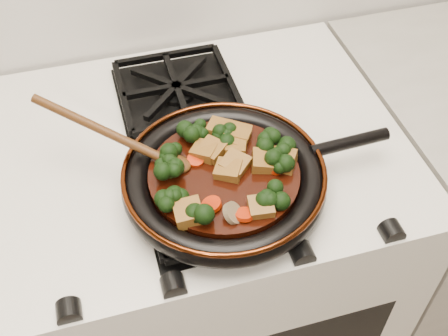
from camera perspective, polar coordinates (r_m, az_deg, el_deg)
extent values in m
cube|color=silver|center=(1.38, -2.30, -10.85)|extent=(0.76, 0.60, 0.90)
cylinder|color=black|center=(0.91, 0.00, -1.57)|extent=(0.30, 0.30, 0.01)
torus|color=black|center=(0.90, 0.00, -1.20)|extent=(0.33, 0.33, 0.04)
torus|color=#481C0A|center=(0.89, 0.00, -0.30)|extent=(0.33, 0.33, 0.01)
cylinder|color=black|center=(0.96, 12.63, 2.54)|extent=(0.14, 0.03, 0.02)
cylinder|color=black|center=(0.90, 0.00, -0.90)|extent=(0.24, 0.24, 0.02)
cube|color=brown|center=(0.90, 6.00, 0.75)|extent=(0.06, 0.06, 0.03)
cube|color=brown|center=(0.92, 1.23, 2.06)|extent=(0.05, 0.05, 0.02)
cube|color=brown|center=(0.91, -1.97, 1.68)|extent=(0.05, 0.05, 0.03)
cube|color=brown|center=(0.94, 1.36, 3.43)|extent=(0.06, 0.06, 0.03)
cube|color=brown|center=(0.83, -3.63, -4.57)|extent=(0.04, 0.04, 0.03)
cube|color=brown|center=(0.93, 1.18, 3.00)|extent=(0.06, 0.06, 0.03)
cube|color=brown|center=(0.95, -0.50, 3.95)|extent=(0.05, 0.05, 0.02)
cube|color=brown|center=(0.84, 3.78, -4.01)|extent=(0.04, 0.04, 0.03)
cube|color=brown|center=(0.88, 0.46, -0.27)|extent=(0.06, 0.05, 0.03)
cube|color=brown|center=(0.89, 1.14, 0.37)|extent=(0.06, 0.06, 0.03)
cube|color=brown|center=(0.91, -1.24, 1.75)|extent=(0.06, 0.06, 0.03)
cube|color=brown|center=(0.90, 4.17, 0.62)|extent=(0.05, 0.05, 0.03)
cylinder|color=#B32204|center=(0.90, 5.30, 0.09)|extent=(0.03, 0.03, 0.02)
cylinder|color=#B32204|center=(0.84, -1.28, -3.74)|extent=(0.03, 0.03, 0.02)
cylinder|color=#B32204|center=(0.83, 2.10, -4.75)|extent=(0.03, 0.03, 0.01)
cylinder|color=#B32204|center=(0.91, -2.91, 0.84)|extent=(0.03, 0.03, 0.01)
cylinder|color=#B32204|center=(0.92, -2.09, 1.94)|extent=(0.03, 0.03, 0.01)
cylinder|color=#786445|center=(0.90, 5.44, 0.72)|extent=(0.04, 0.04, 0.02)
cylinder|color=#786445|center=(0.83, 0.91, -4.61)|extent=(0.04, 0.04, 0.03)
cylinder|color=#786445|center=(0.95, -0.18, 3.76)|extent=(0.04, 0.04, 0.03)
cylinder|color=#786445|center=(0.92, 4.60, 2.01)|extent=(0.04, 0.04, 0.02)
cylinder|color=#786445|center=(0.90, -5.46, 0.66)|extent=(0.04, 0.04, 0.03)
ellipsoid|color=#48270F|center=(0.90, -5.07, 0.42)|extent=(0.07, 0.07, 0.02)
cylinder|color=#48270F|center=(0.92, -12.13, 3.72)|extent=(0.02, 0.02, 0.25)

